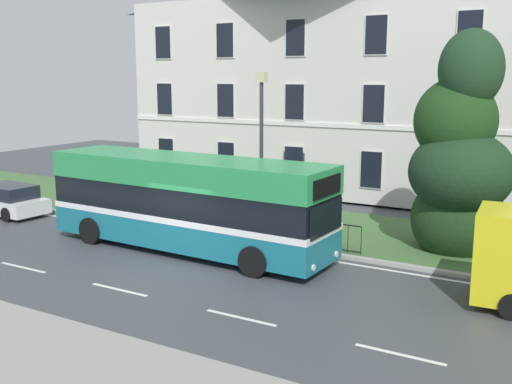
{
  "coord_description": "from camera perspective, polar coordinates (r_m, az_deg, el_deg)",
  "views": [
    {
      "loc": [
        11.24,
        -13.69,
        5.87
      ],
      "look_at": [
        0.63,
        4.83,
        1.75
      ],
      "focal_mm": 41.78,
      "sensor_mm": 36.0,
      "label": 1
    }
  ],
  "objects": [
    {
      "name": "ground_plane",
      "position": [
        19.56,
        -6.96,
        -6.67
      ],
      "size": [
        60.0,
        56.0,
        0.18
      ],
      "color": "#3E4247"
    },
    {
      "name": "litter_bin",
      "position": [
        24.41,
        -7.94,
        -1.55
      ],
      "size": [
        0.5,
        0.5,
        1.04
      ],
      "color": "black",
      "rests_on": "ground_plane"
    },
    {
      "name": "parked_hatchback_00",
      "position": [
        28.01,
        -22.82,
        -0.71
      ],
      "size": [
        4.17,
        2.03,
        1.32
      ],
      "rotation": [
        0.0,
        0.0,
        3.07
      ],
      "color": "silver",
      "rests_on": "ground_plane"
    },
    {
      "name": "georgian_townhouse",
      "position": [
        32.55,
        7.1,
        11.11
      ],
      "size": [
        19.92,
        8.57,
        11.74
      ],
      "color": "silver",
      "rests_on": "ground_plane"
    },
    {
      "name": "evergreen_tree",
      "position": [
        20.82,
        18.92,
        2.46
      ],
      "size": [
        3.39,
        3.63,
        7.78
      ],
      "color": "#423328",
      "rests_on": "ground_plane"
    },
    {
      "name": "single_decker_bus",
      "position": [
        20.41,
        -6.61,
        -0.95
      ],
      "size": [
        10.55,
        2.96,
        3.22
      ],
      "rotation": [
        0.0,
        0.0,
        -0.04
      ],
      "color": "#186B7F",
      "rests_on": "ground_plane"
    },
    {
      "name": "street_lamp_post",
      "position": [
        21.69,
        0.52,
        4.82
      ],
      "size": [
        0.36,
        0.24,
        5.94
      ],
      "color": "#333338",
      "rests_on": "ground_plane"
    },
    {
      "name": "iron_verge_railing",
      "position": [
        22.68,
        -4.99,
        -2.5
      ],
      "size": [
        12.53,
        0.04,
        0.97
      ],
      "color": "black",
      "rests_on": "ground_plane"
    }
  ]
}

